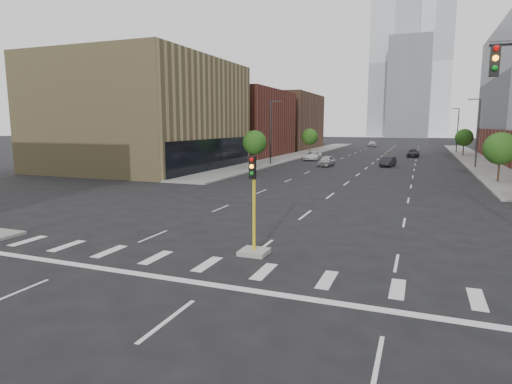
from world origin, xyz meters
The scene contains 22 objects.
ground centered at (0.00, 0.00, 0.00)m, with size 400.00×400.00×0.00m, color black.
sidewalk_left_far centered at (-15.00, 74.00, 0.07)m, with size 5.00×92.00×0.15m, color gray.
sidewalk_right_far centered at (15.00, 74.00, 0.07)m, with size 5.00×92.00×0.15m, color gray.
building_left_mid centered at (-27.50, 40.00, 7.00)m, with size 20.00×24.00×14.00m, color #998756.
building_left_far_a centered at (-27.50, 66.00, 6.00)m, with size 20.00×22.00×12.00m, color brown.
building_left_far_b centered at (-27.50, 92.00, 6.50)m, with size 20.00×24.00×13.00m, color brown.
tower_left centered at (-8.00, 220.00, 35.00)m, with size 22.00×22.00×70.00m, color #B2B7BC.
tower_right centered at (10.00, 260.00, 40.00)m, with size 20.00×20.00×80.00m, color #B2B7BC.
tower_mid centered at (0.00, 200.00, 22.00)m, with size 18.00×18.00×44.00m, color slate.
median_traffic_signal centered at (0.00, 8.97, 0.97)m, with size 1.20×1.20×4.40m.
streetlight_right_a centered at (13.41, 55.00, 5.01)m, with size 1.60×0.22×9.07m.
streetlight_right_b centered at (13.41, 90.00, 5.01)m, with size 1.60×0.22×9.07m.
streetlight_left centered at (-13.41, 50.00, 5.01)m, with size 1.60×0.22×9.07m.
tree_left_near centered at (-14.00, 45.00, 3.39)m, with size 3.20×3.20×4.85m.
tree_left_far centered at (-14.00, 75.00, 3.39)m, with size 3.20×3.20×4.85m.
tree_right_near centered at (14.00, 40.00, 3.39)m, with size 3.20×3.20×4.85m.
tree_right_far centered at (14.00, 80.00, 3.39)m, with size 3.20×3.20×4.85m.
car_near_left centered at (-5.57, 50.94, 0.74)m, with size 1.74×4.32×1.47m, color #AEADB2.
car_mid_right centered at (2.50, 53.57, 0.68)m, with size 1.45×4.14×1.37m, color black.
car_far_left centered at (-9.85, 60.57, 0.72)m, with size 2.40×5.20×1.45m, color white.
car_deep_right centered at (5.40, 73.52, 0.69)m, with size 1.94×4.78×1.39m, color black.
car_distant centered at (-5.39, 108.49, 0.79)m, with size 1.85×4.61×1.57m, color #B3B2B7.
Camera 1 is at (6.70, -8.13, 5.70)m, focal length 30.00 mm.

